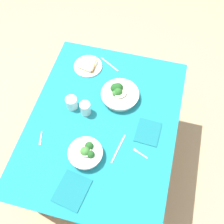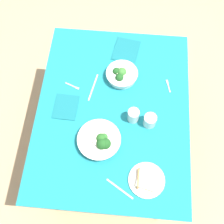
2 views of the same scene
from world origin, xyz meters
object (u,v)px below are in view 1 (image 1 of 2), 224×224
object	(u,v)px
water_glass_side	(72,103)
napkin_folded_upper	(148,132)
broccoli_bowl_far	(86,153)
table_knife_left	(110,64)
napkin_folded_lower	(72,190)
fork_by_near_bowl	(140,153)
water_glass_center	(85,108)
fork_by_far_bowl	(41,139)
table_knife_right	(118,149)
bread_side_plate	(88,66)
broccoli_bowl_near	(119,94)

from	to	relation	value
water_glass_side	napkin_folded_upper	bearing A→B (deg)	-97.07
broccoli_bowl_far	table_knife_left	size ratio (longest dim) A/B	1.14
napkin_folded_upper	napkin_folded_lower	world-z (taller)	same
fork_by_near_bowl	napkin_folded_lower	bearing A→B (deg)	65.92
water_glass_center	fork_by_far_bowl	distance (m)	0.35
table_knife_right	fork_by_near_bowl	bearing A→B (deg)	102.02
fork_by_far_bowl	fork_by_near_bowl	size ratio (longest dim) A/B	0.96
table_knife_left	fork_by_near_bowl	bearing A→B (deg)	-29.27
bread_side_plate	fork_by_far_bowl	xyz separation A→B (m)	(-0.65, 0.12, -0.01)
fork_by_near_bowl	napkin_folded_lower	xyz separation A→B (m)	(-0.33, 0.34, 0.00)
fork_by_far_bowl	fork_by_near_bowl	world-z (taller)	same
table_knife_left	table_knife_right	bearing A→B (deg)	-39.33
bread_side_plate	table_knife_right	distance (m)	0.70
fork_by_far_bowl	table_knife_left	distance (m)	0.76
bread_side_plate	water_glass_side	world-z (taller)	water_glass_side
napkin_folded_lower	fork_by_far_bowl	bearing A→B (deg)	48.83
broccoli_bowl_far	fork_by_far_bowl	distance (m)	0.32
broccoli_bowl_near	fork_by_far_bowl	size ratio (longest dim) A/B	2.71
table_knife_right	napkin_folded_lower	distance (m)	0.38
water_glass_center	table_knife_right	size ratio (longest dim) A/B	0.47
table_knife_right	water_glass_center	bearing A→B (deg)	-115.99
napkin_folded_upper	napkin_folded_lower	distance (m)	0.60
broccoli_bowl_far	bread_side_plate	size ratio (longest dim) A/B	1.00
napkin_folded_upper	fork_by_near_bowl	bearing A→B (deg)	171.72
water_glass_center	fork_by_near_bowl	world-z (taller)	water_glass_center
water_glass_center	napkin_folded_lower	xyz separation A→B (m)	(-0.53, -0.08, -0.05)
water_glass_center	broccoli_bowl_far	bearing A→B (deg)	-162.23
bread_side_plate	water_glass_center	size ratio (longest dim) A/B	2.16
broccoli_bowl_far	water_glass_side	distance (m)	0.38
bread_side_plate	napkin_folded_lower	xyz separation A→B (m)	(-0.92, -0.18, -0.01)
bread_side_plate	napkin_folded_upper	xyz separation A→B (m)	(-0.43, -0.54, -0.01)
fork_by_far_bowl	napkin_folded_lower	world-z (taller)	napkin_folded_lower
napkin_folded_upper	bread_side_plate	bearing A→B (deg)	51.47
broccoli_bowl_far	napkin_folded_lower	size ratio (longest dim) A/B	1.05
broccoli_bowl_far	water_glass_center	world-z (taller)	water_glass_center
water_glass_center	water_glass_side	distance (m)	0.11
fork_by_far_bowl	table_knife_right	world-z (taller)	same
broccoli_bowl_far	napkin_folded_upper	distance (m)	0.43
bread_side_plate	table_knife_left	size ratio (longest dim) A/B	1.14
table_knife_right	napkin_folded_lower	xyz separation A→B (m)	(-0.32, 0.20, 0.00)
napkin_folded_upper	table_knife_left	bearing A→B (deg)	38.36
water_glass_center	fork_by_far_bowl	size ratio (longest dim) A/B	1.01
broccoli_bowl_near	napkin_folded_lower	world-z (taller)	broccoli_bowl_near
fork_by_far_bowl	broccoli_bowl_near	bearing A→B (deg)	122.76
water_glass_side	fork_by_far_bowl	world-z (taller)	water_glass_side
bread_side_plate	table_knife_right	bearing A→B (deg)	-147.33
fork_by_near_bowl	water_glass_side	bearing A→B (deg)	-1.70
table_knife_right	napkin_folded_upper	distance (m)	0.23
water_glass_side	napkin_folded_lower	size ratio (longest dim) A/B	0.43
broccoli_bowl_near	bread_side_plate	distance (m)	0.36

